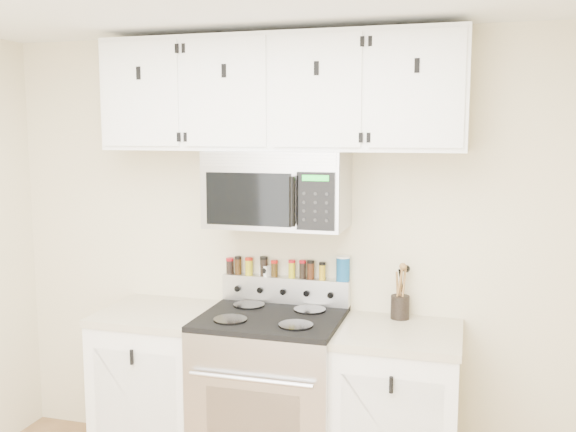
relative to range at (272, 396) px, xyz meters
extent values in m
cube|color=beige|center=(0.00, 0.32, 0.76)|extent=(3.50, 0.01, 2.50)
cube|color=#B7B7BA|center=(0.00, 0.00, -0.03)|extent=(0.76, 0.65, 0.92)
cube|color=black|center=(0.00, -0.32, -0.04)|extent=(0.50, 0.02, 0.40)
cube|color=black|center=(0.00, 0.00, 0.45)|extent=(0.76, 0.65, 0.03)
cube|color=#B7B7BA|center=(0.00, 0.28, 0.54)|extent=(0.76, 0.08, 0.15)
cylinder|color=black|center=(-0.18, -0.15, 0.47)|extent=(0.18, 0.18, 0.01)
cylinder|color=black|center=(0.18, -0.15, 0.47)|extent=(0.18, 0.18, 0.01)
cylinder|color=black|center=(-0.18, 0.15, 0.47)|extent=(0.18, 0.18, 0.01)
cylinder|color=black|center=(0.18, 0.15, 0.47)|extent=(0.18, 0.18, 0.01)
cube|color=white|center=(-0.69, 0.02, -0.05)|extent=(0.62, 0.60, 0.88)
cube|color=tan|center=(-0.69, 0.02, 0.41)|extent=(0.64, 0.62, 0.04)
cube|color=white|center=(0.69, 0.02, -0.05)|extent=(0.62, 0.60, 0.88)
cube|color=tan|center=(0.69, 0.02, 0.41)|extent=(0.64, 0.62, 0.04)
cube|color=#9E9EA3|center=(0.00, 0.13, 1.14)|extent=(0.76, 0.38, 0.42)
cube|color=#B7B7BA|center=(0.00, -0.06, 1.31)|extent=(0.73, 0.01, 0.08)
cube|color=black|center=(-0.10, -0.07, 1.10)|extent=(0.47, 0.01, 0.28)
cube|color=black|center=(0.26, -0.07, 1.10)|extent=(0.20, 0.01, 0.30)
cylinder|color=black|center=(0.15, -0.10, 1.10)|extent=(0.03, 0.03, 0.26)
cube|color=white|center=(0.00, 0.16, 1.66)|extent=(2.00, 0.33, 0.62)
cube|color=white|center=(-0.75, -0.01, 1.66)|extent=(0.46, 0.01, 0.57)
cube|color=black|center=(-0.75, -0.02, 1.77)|extent=(0.02, 0.01, 0.07)
cube|color=white|center=(-0.25, -0.01, 1.66)|extent=(0.46, 0.01, 0.57)
cube|color=black|center=(-0.25, -0.02, 1.77)|extent=(0.03, 0.01, 0.07)
cube|color=white|center=(0.25, -0.01, 1.66)|extent=(0.46, 0.01, 0.57)
cube|color=black|center=(0.25, -0.02, 1.77)|extent=(0.03, 0.01, 0.07)
cube|color=white|center=(0.75, -0.01, 1.66)|extent=(0.46, 0.01, 0.57)
cube|color=black|center=(0.75, -0.02, 1.77)|extent=(0.02, 0.01, 0.07)
cylinder|color=black|center=(0.67, 0.23, 0.50)|extent=(0.10, 0.10, 0.13)
cylinder|color=brown|center=(0.67, 0.23, 0.60)|extent=(0.01, 0.01, 0.24)
cylinder|color=brown|center=(0.69, 0.22, 0.60)|extent=(0.01, 0.01, 0.26)
cylinder|color=brown|center=(0.65, 0.24, 0.59)|extent=(0.01, 0.01, 0.22)
cylinder|color=black|center=(0.68, 0.25, 0.59)|extent=(0.01, 0.01, 0.23)
cylinder|color=brown|center=(0.66, 0.22, 0.60)|extent=(0.01, 0.01, 0.25)
cube|color=white|center=(-0.12, 0.28, 0.64)|extent=(0.07, 0.06, 0.06)
cylinder|color=#14518A|center=(0.34, 0.28, 0.68)|extent=(0.08, 0.08, 0.13)
cylinder|color=white|center=(0.34, 0.28, 0.75)|extent=(0.08, 0.08, 0.01)
cylinder|color=black|center=(-0.35, 0.28, 0.65)|extent=(0.04, 0.04, 0.08)
cylinder|color=#9F0C15|center=(-0.35, 0.28, 0.70)|extent=(0.05, 0.05, 0.02)
cylinder|color=#39230D|center=(-0.29, 0.28, 0.66)|extent=(0.04, 0.04, 0.09)
cylinder|color=black|center=(-0.29, 0.28, 0.71)|extent=(0.04, 0.04, 0.02)
cylinder|color=gold|center=(-0.23, 0.28, 0.66)|extent=(0.04, 0.04, 0.09)
cylinder|color=#AC1C0D|center=(-0.23, 0.28, 0.71)|extent=(0.05, 0.05, 0.02)
cylinder|color=black|center=(-0.13, 0.28, 0.66)|extent=(0.04, 0.04, 0.10)
cylinder|color=black|center=(-0.13, 0.28, 0.72)|extent=(0.05, 0.05, 0.02)
cylinder|color=#38270D|center=(-0.07, 0.28, 0.65)|extent=(0.04, 0.04, 0.08)
cylinder|color=#B4130D|center=(-0.07, 0.28, 0.70)|extent=(0.04, 0.04, 0.02)
cylinder|color=gold|center=(0.04, 0.28, 0.66)|extent=(0.04, 0.04, 0.09)
cylinder|color=#B20D17|center=(0.04, 0.28, 0.71)|extent=(0.04, 0.04, 0.02)
cylinder|color=black|center=(0.10, 0.28, 0.66)|extent=(0.04, 0.04, 0.09)
cylinder|color=#AA0D17|center=(0.10, 0.28, 0.71)|extent=(0.04, 0.04, 0.02)
cylinder|color=#3E1E0F|center=(0.15, 0.28, 0.66)|extent=(0.04, 0.04, 0.09)
cylinder|color=black|center=(0.15, 0.28, 0.71)|extent=(0.04, 0.04, 0.02)
cylinder|color=gold|center=(0.22, 0.28, 0.66)|extent=(0.04, 0.04, 0.08)
cylinder|color=black|center=(0.22, 0.28, 0.71)|extent=(0.04, 0.04, 0.02)
camera|label=1|loc=(1.01, -3.24, 1.46)|focal=40.00mm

